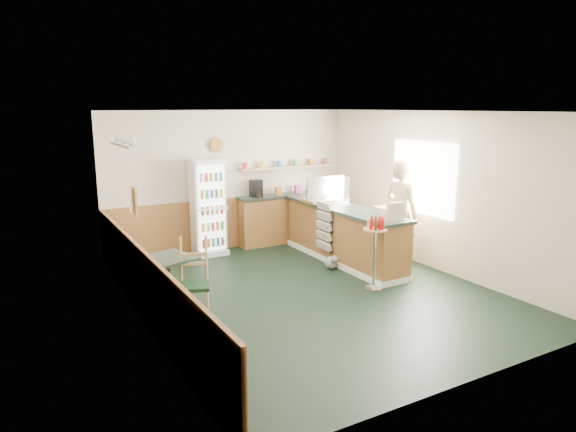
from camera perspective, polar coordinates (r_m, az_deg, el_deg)
ground at (r=7.90m, az=2.58°, el=-8.46°), size 6.00×6.00×0.00m
room_envelope at (r=8.01m, az=-1.48°, el=3.14°), size 5.04×6.02×2.72m
service_counter at (r=9.33m, az=6.15°, el=-2.31°), size 0.68×3.01×1.01m
back_counter at (r=10.64m, az=0.05°, el=0.03°), size 2.24×0.42×1.69m
drinks_fridge at (r=9.78m, az=-8.87°, el=0.96°), size 0.60×0.52×1.81m
display_case at (r=9.66m, az=4.18°, el=2.96°), size 0.82×0.43×0.47m
cash_register at (r=8.27m, az=11.06°, el=0.30°), size 0.36×0.38×0.20m
shopkeeper at (r=9.10m, az=12.47°, el=0.22°), size 0.52×0.67×1.88m
condiment_stand at (r=7.91m, az=9.65°, el=-2.73°), size 0.36×0.36×1.12m
newspaper_rack at (r=9.15m, az=4.04°, el=-1.18°), size 0.09×0.44×0.89m
cafe_table at (r=7.35m, az=-13.20°, el=-6.10°), size 0.83×0.83×0.73m
cafe_chair at (r=7.05m, az=-10.63°, el=-6.44°), size 0.51×0.51×1.06m
dog_doorstop at (r=8.96m, az=4.84°, el=-5.13°), size 0.22×0.28×0.26m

